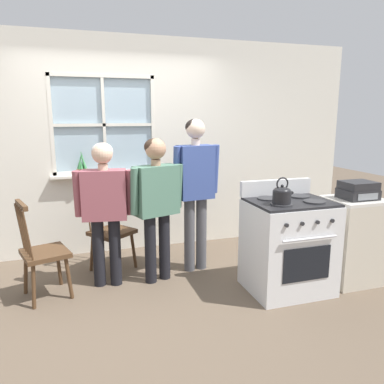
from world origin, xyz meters
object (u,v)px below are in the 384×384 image
side_counter (352,240)px  person_elderly_left (104,201)px  person_adult_right (196,180)px  chair_by_window (111,232)px  potted_plant (82,167)px  kettle (282,194)px  stove (288,245)px  person_teen_center (156,195)px  stereo (358,190)px  chair_near_wall (43,253)px

side_counter → person_elderly_left: bearing=165.0°
person_adult_right → side_counter: 1.78m
person_elderly_left → person_adult_right: 1.01m
chair_by_window → potted_plant: bearing=79.2°
kettle → side_counter: (0.94, 0.12, -0.57)m
chair_by_window → side_counter: (2.40, -1.07, 0.01)m
chair_by_window → kettle: 1.97m
stove → person_teen_center: bearing=153.3°
stove → kettle: (-0.18, -0.13, 0.55)m
stove → side_counter: 0.76m
stove → stereo: size_ratio=3.19×
chair_near_wall → stereo: stereo is taller
person_elderly_left → person_teen_center: 0.52m
person_elderly_left → person_adult_right: size_ratio=0.87×
person_elderly_left → stove: person_elderly_left is taller
stereo → potted_plant: bearing=148.4°
chair_near_wall → stereo: (3.09, -0.60, 0.54)m
person_teen_center → person_adult_right: (0.47, 0.16, 0.11)m
chair_near_wall → person_elderly_left: (0.61, 0.09, 0.46)m
person_adult_right → chair_by_window: bearing=155.8°
person_adult_right → stereo: 1.69m
person_adult_right → stereo: (1.48, -0.80, -0.05)m
person_elderly_left → stereo: 2.57m
chair_near_wall → potted_plant: (0.42, 1.05, 0.68)m
stereo → person_teen_center: bearing=161.9°
stereo → person_adult_right: bearing=151.7°
kettle → chair_by_window: bearing=140.9°
person_teen_center → person_adult_right: size_ratio=0.89×
potted_plant → stereo: 3.13m
person_teen_center → stereo: person_teen_center is taller
stove → chair_by_window: bearing=147.2°
person_teen_center → stereo: 2.06m
kettle → side_counter: 1.11m
chair_near_wall → person_elderly_left: size_ratio=0.65×
person_teen_center → stove: size_ratio=1.40×
chair_near_wall → kettle: size_ratio=3.90×
person_teen_center → stove: bearing=-44.8°
kettle → person_adult_right: bearing=121.5°
side_counter → potted_plant: bearing=148.7°
stove → chair_near_wall: bearing=166.5°
kettle → stereo: 0.94m
stove → stereo: stove is taller
chair_by_window → person_elderly_left: size_ratio=0.65×
person_elderly_left → kettle: (1.54, -0.78, 0.12)m
chair_by_window → side_counter: size_ratio=1.07×
person_adult_right → stove: size_ratio=1.57×
chair_near_wall → side_counter: bearing=-117.9°
person_elderly_left → person_adult_right: person_adult_right is taller
stove → stereo: 0.92m
chair_near_wall → person_elderly_left: person_elderly_left is taller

